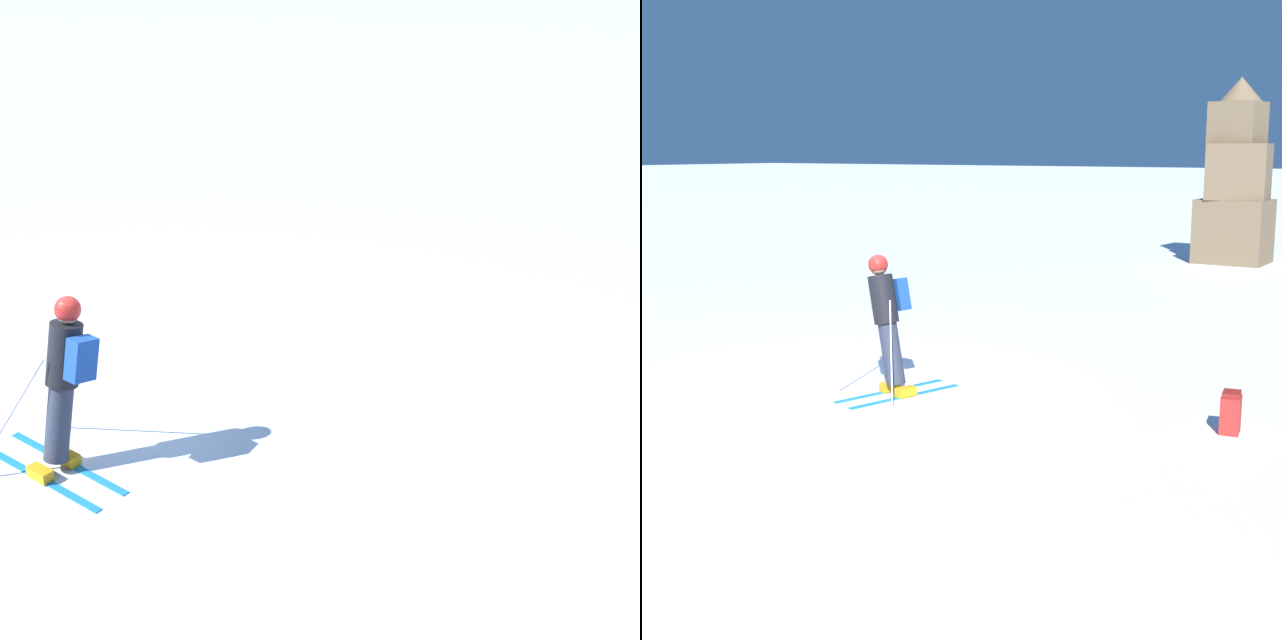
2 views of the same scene
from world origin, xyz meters
The scene contains 2 objects.
ground_plane centered at (0.00, 0.00, 0.00)m, with size 300.00×300.00×0.00m, color white.
skier centered at (0.76, 0.10, 1.06)m, with size 1.25×1.85×1.90m.
Camera 1 is at (8.54, 5.98, 6.51)m, focal length 60.00 mm.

